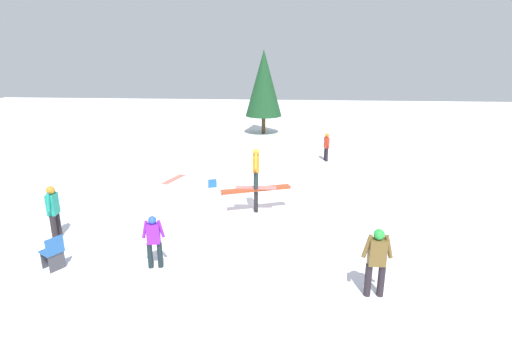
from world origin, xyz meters
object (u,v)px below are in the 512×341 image
(main_rider_on_rail, at_px, (256,169))
(bystander_teal, at_px, (53,210))
(backpack_on_snow, at_px, (212,184))
(loose_snowboard_coral, at_px, (174,179))
(bystander_red, at_px, (326,145))
(bystander_purple, at_px, (154,239))
(pine_tree_near, at_px, (264,83))
(bystander_brown, at_px, (377,259))
(folding_chair, at_px, (53,253))
(rail_feature, at_px, (256,192))

(main_rider_on_rail, height_order, bystander_teal, main_rider_on_rail)
(bystander_teal, relative_size, backpack_on_snow, 4.66)
(loose_snowboard_coral, height_order, backpack_on_snow, backpack_on_snow)
(main_rider_on_rail, bearing_deg, bystander_red, 63.51)
(bystander_purple, bearing_deg, bystander_red, -126.74)
(main_rider_on_rail, relative_size, loose_snowboard_coral, 1.01)
(bystander_teal, distance_m, pine_tree_near, 16.09)
(bystander_purple, bearing_deg, bystander_teal, -31.80)
(bystander_brown, relative_size, bystander_teal, 1.00)
(bystander_teal, distance_m, backpack_on_snow, 5.86)
(bystander_teal, xyz_separation_m, folding_chair, (0.81, -1.54, -0.48))
(rail_feature, xyz_separation_m, folding_chair, (-4.68, -3.91, -0.29))
(bystander_red, relative_size, backpack_on_snow, 3.94)
(main_rider_on_rail, distance_m, bystander_brown, 5.37)
(folding_chair, bearing_deg, loose_snowboard_coral, -156.87)
(backpack_on_snow, bearing_deg, bystander_purple, -111.68)
(main_rider_on_rail, relative_size, bystander_teal, 0.84)
(folding_chair, distance_m, backpack_on_snow, 6.71)
(pine_tree_near, bearing_deg, bystander_red, -61.59)
(main_rider_on_rail, height_order, backpack_on_snow, main_rider_on_rail)
(main_rider_on_rail, relative_size, backpack_on_snow, 3.92)
(backpack_on_snow, bearing_deg, loose_snowboard_coral, 133.72)
(bystander_purple, distance_m, bystander_brown, 5.20)
(bystander_brown, distance_m, bystander_teal, 8.67)
(bystander_red, xyz_separation_m, backpack_on_snow, (-4.74, -4.37, -0.58))
(bystander_teal, bearing_deg, pine_tree_near, -24.76)
(rail_feature, bearing_deg, bystander_teal, -176.16)
(bystander_brown, bearing_deg, backpack_on_snow, 123.57)
(rail_feature, xyz_separation_m, bystander_red, (2.89, 6.54, 0.05))
(main_rider_on_rail, xyz_separation_m, bystander_brown, (2.92, -4.47, -0.60))
(bystander_brown, height_order, backpack_on_snow, bystander_brown)
(bystander_purple, relative_size, bystander_red, 1.02)
(pine_tree_near, bearing_deg, rail_feature, -87.90)
(bystander_teal, bearing_deg, main_rider_on_rail, -73.07)
(bystander_purple, relative_size, backpack_on_snow, 4.02)
(rail_feature, distance_m, pine_tree_near, 12.99)
(main_rider_on_rail, relative_size, bystander_brown, 0.84)
(rail_feature, relative_size, bystander_purple, 1.66)
(bystander_red, bearing_deg, bystander_teal, 126.32)
(rail_feature, bearing_deg, bystander_purple, -140.66)
(loose_snowboard_coral, relative_size, pine_tree_near, 0.26)
(bystander_red, distance_m, loose_snowboard_coral, 7.41)
(backpack_on_snow, height_order, pine_tree_near, pine_tree_near)
(bystander_red, xyz_separation_m, loose_snowboard_coral, (-6.55, -3.40, -0.74))
(main_rider_on_rail, bearing_deg, loose_snowboard_coral, 136.67)
(loose_snowboard_coral, bearing_deg, pine_tree_near, -178.83)
(main_rider_on_rail, bearing_deg, bystander_brown, -59.51)
(bystander_purple, xyz_separation_m, bystander_red, (5.11, 10.21, -0.02))
(loose_snowboard_coral, xyz_separation_m, pine_tree_near, (3.18, 9.62, 3.11))
(bystander_purple, distance_m, pine_tree_near, 16.68)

